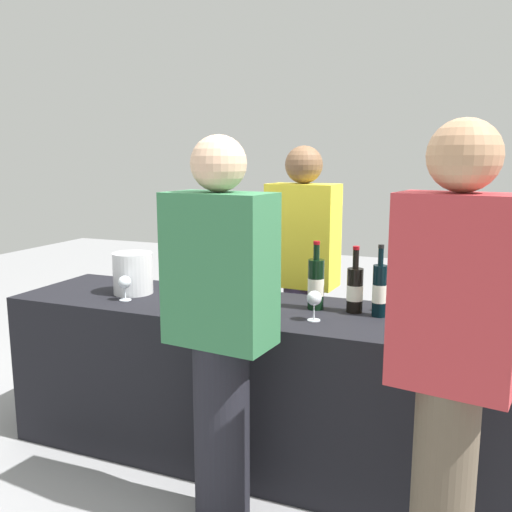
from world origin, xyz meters
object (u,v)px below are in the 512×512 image
at_px(wine_bottle_0, 239,279).
at_px(wine_bottle_2, 355,289).
at_px(ice_bucket, 133,273).
at_px(wine_bottle_1, 316,284).
at_px(wine_glass_0, 125,283).
at_px(server_pouring, 302,273).
at_px(wine_glass_2, 266,295).
at_px(wine_glass_1, 219,287).
at_px(wine_bottle_3, 380,290).
at_px(guest_0, 221,326).
at_px(wine_glass_4, 416,305).
at_px(wine_glass_3, 314,299).
at_px(guest_1, 451,359).
at_px(wine_bottle_5, 459,300).
at_px(wine_bottle_4, 422,289).

xyz_separation_m(wine_bottle_0, wine_bottle_2, (0.58, 0.02, -0.00)).
bearing_deg(ice_bucket, wine_bottle_1, 3.75).
bearing_deg(wine_bottle_2, wine_bottle_1, -175.87).
height_order(wine_bottle_0, wine_bottle_2, wine_bottle_0).
bearing_deg(wine_glass_0, server_pouring, 44.40).
bearing_deg(wine_glass_0, wine_glass_2, 1.20).
bearing_deg(ice_bucket, wine_glass_1, -7.80).
xyz_separation_m(wine_bottle_2, wine_bottle_3, (0.12, -0.03, 0.01)).
distance_m(wine_bottle_2, guest_0, 0.74).
relative_size(wine_glass_4, guest_0, 0.09).
distance_m(wine_glass_3, guest_0, 0.49).
xyz_separation_m(wine_glass_1, guest_1, (1.09, -0.61, -0.00)).
bearing_deg(wine_glass_4, wine_bottle_0, 171.18).
height_order(wine_glass_1, guest_1, guest_1).
bearing_deg(wine_glass_2, wine_bottle_0, 138.90).
bearing_deg(wine_bottle_5, wine_bottle_3, -179.34).
height_order(server_pouring, guest_0, guest_0).
distance_m(wine_glass_1, guest_0, 0.52).
bearing_deg(wine_bottle_4, guest_0, -135.15).
xyz_separation_m(wine_bottle_3, wine_bottle_5, (0.34, 0.00, -0.02)).
relative_size(wine_bottle_3, server_pouring, 0.21).
bearing_deg(server_pouring, wine_bottle_4, 153.20).
relative_size(wine_bottle_2, guest_0, 0.20).
relative_size(wine_bottle_2, wine_bottle_3, 0.95).
relative_size(wine_bottle_3, wine_bottle_4, 1.02).
bearing_deg(server_pouring, wine_glass_3, 115.34).
distance_m(wine_bottle_0, wine_glass_0, 0.58).
distance_m(wine_glass_0, ice_bucket, 0.15).
bearing_deg(wine_bottle_3, wine_bottle_2, 167.21).
xyz_separation_m(wine_bottle_1, wine_bottle_2, (0.18, 0.01, -0.01)).
xyz_separation_m(wine_bottle_1, guest_1, (0.64, -0.74, -0.03)).
relative_size(wine_glass_3, wine_glass_4, 0.93).
bearing_deg(wine_glass_2, wine_bottle_5, 12.45).
height_order(wine_bottle_1, wine_glass_4, wine_bottle_1).
relative_size(wine_glass_2, wine_glass_4, 0.93).
height_order(wine_bottle_5, wine_glass_3, wine_bottle_5).
distance_m(wine_glass_3, wine_glass_4, 0.43).
distance_m(wine_bottle_3, guest_0, 0.79).
relative_size(wine_glass_2, server_pouring, 0.09).
bearing_deg(wine_glass_4, wine_bottle_4, 90.41).
height_order(wine_bottle_0, wine_glass_1, wine_bottle_0).
distance_m(wine_bottle_2, wine_glass_1, 0.65).
relative_size(wine_bottle_4, wine_glass_3, 2.39).
bearing_deg(wine_glass_0, wine_bottle_2, 11.11).
bearing_deg(guest_0, wine_bottle_1, 76.98).
xyz_separation_m(wine_bottle_0, wine_glass_3, (0.44, -0.19, -0.02)).
xyz_separation_m(wine_glass_4, guest_0, (-0.69, -0.46, -0.04)).
bearing_deg(wine_glass_2, wine_bottle_1, 46.52).
xyz_separation_m(ice_bucket, guest_1, (1.63, -0.68, -0.01)).
xyz_separation_m(wine_bottle_1, wine_glass_3, (0.05, -0.19, -0.03)).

